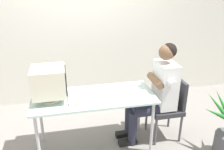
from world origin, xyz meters
The scene contains 7 objects.
ground_plane centered at (0.00, 0.00, 0.00)m, with size 12.00×12.00×0.00m, color gray.
wall_back centered at (0.30, 1.40, 1.50)m, with size 8.00×0.10×3.00m, color silver.
desk centered at (0.00, 0.00, 0.67)m, with size 1.44×0.61×0.73m.
crt_monitor centered at (-0.49, 0.00, 0.96)m, with size 0.37×0.34×0.39m.
keyboard centered at (-0.21, 0.03, 0.74)m, with size 0.18×0.42×0.03m.
office_chair centered at (0.99, 0.04, 0.48)m, with size 0.41×0.41×0.83m.
person_seated centered at (0.80, 0.04, 0.70)m, with size 0.72×0.55×1.31m.
Camera 1 is at (-0.30, -2.46, 2.03)m, focal length 37.86 mm.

